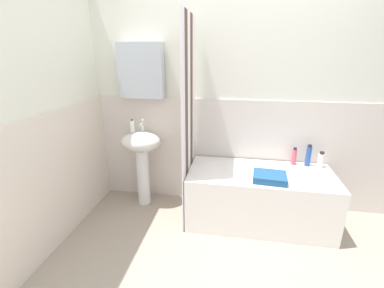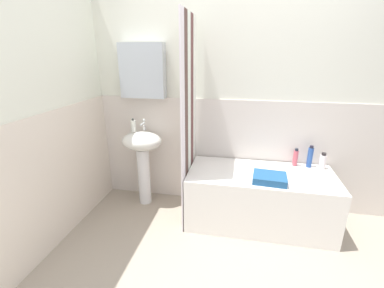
{
  "view_description": "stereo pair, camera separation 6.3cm",
  "coord_description": "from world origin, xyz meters",
  "px_view_note": "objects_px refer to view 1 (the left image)",
  "views": [
    {
      "loc": [
        -0.01,
        -1.54,
        1.67
      ],
      "look_at": [
        -0.41,
        0.81,
        0.83
      ],
      "focal_mm": 24.64,
      "sensor_mm": 36.0,
      "label": 1
    },
    {
      "loc": [
        0.05,
        -1.53,
        1.67
      ],
      "look_at": [
        -0.41,
        0.81,
        0.83
      ],
      "focal_mm": 24.64,
      "sensor_mm": 36.0,
      "label": 2
    }
  ],
  "objects_px": {
    "soap_dispenser": "(132,126)",
    "shampoo_bottle": "(321,160)",
    "lotion_bottle": "(308,156)",
    "sink": "(141,153)",
    "bathtub": "(259,197)",
    "conditioner_bottle": "(294,157)",
    "towel_folded": "(270,177)"
  },
  "relations": [
    {
      "from": "soap_dispenser",
      "to": "shampoo_bottle",
      "type": "bearing_deg",
      "value": 2.26
    },
    {
      "from": "lotion_bottle",
      "to": "sink",
      "type": "bearing_deg",
      "value": -176.45
    },
    {
      "from": "bathtub",
      "to": "shampoo_bottle",
      "type": "height_order",
      "value": "shampoo_bottle"
    },
    {
      "from": "sink",
      "to": "shampoo_bottle",
      "type": "bearing_deg",
      "value": 2.78
    },
    {
      "from": "sink",
      "to": "bathtub",
      "type": "distance_m",
      "value": 1.33
    },
    {
      "from": "bathtub",
      "to": "conditioner_bottle",
      "type": "height_order",
      "value": "conditioner_bottle"
    },
    {
      "from": "shampoo_bottle",
      "to": "towel_folded",
      "type": "bearing_deg",
      "value": -144.23
    },
    {
      "from": "sink",
      "to": "conditioner_bottle",
      "type": "distance_m",
      "value": 1.63
    },
    {
      "from": "shampoo_bottle",
      "to": "conditioner_bottle",
      "type": "relative_size",
      "value": 0.91
    },
    {
      "from": "towel_folded",
      "to": "shampoo_bottle",
      "type": "bearing_deg",
      "value": 35.77
    },
    {
      "from": "towel_folded",
      "to": "sink",
      "type": "bearing_deg",
      "value": 167.41
    },
    {
      "from": "shampoo_bottle",
      "to": "lotion_bottle",
      "type": "xyz_separation_m",
      "value": [
        -0.12,
        0.02,
        0.03
      ]
    },
    {
      "from": "soap_dispenser",
      "to": "lotion_bottle",
      "type": "distance_m",
      "value": 1.87
    },
    {
      "from": "shampoo_bottle",
      "to": "conditioner_bottle",
      "type": "bearing_deg",
      "value": 173.41
    },
    {
      "from": "lotion_bottle",
      "to": "conditioner_bottle",
      "type": "distance_m",
      "value": 0.14
    },
    {
      "from": "lotion_bottle",
      "to": "towel_folded",
      "type": "relative_size",
      "value": 0.78
    },
    {
      "from": "soap_dispenser",
      "to": "conditioner_bottle",
      "type": "distance_m",
      "value": 1.74
    },
    {
      "from": "sink",
      "to": "conditioner_bottle",
      "type": "bearing_deg",
      "value": 4.26
    },
    {
      "from": "conditioner_bottle",
      "to": "shampoo_bottle",
      "type": "bearing_deg",
      "value": -6.59
    },
    {
      "from": "sink",
      "to": "bathtub",
      "type": "bearing_deg",
      "value": -6.11
    },
    {
      "from": "soap_dispenser",
      "to": "bathtub",
      "type": "distance_m",
      "value": 1.52
    },
    {
      "from": "bathtub",
      "to": "conditioner_bottle",
      "type": "xyz_separation_m",
      "value": [
        0.35,
        0.26,
        0.36
      ]
    },
    {
      "from": "shampoo_bottle",
      "to": "towel_folded",
      "type": "distance_m",
      "value": 0.67
    },
    {
      "from": "conditioner_bottle",
      "to": "towel_folded",
      "type": "bearing_deg",
      "value": -124.22
    },
    {
      "from": "shampoo_bottle",
      "to": "soap_dispenser",
      "type": "bearing_deg",
      "value": -177.74
    },
    {
      "from": "bathtub",
      "to": "soap_dispenser",
      "type": "bearing_deg",
      "value": 173.74
    },
    {
      "from": "bathtub",
      "to": "shampoo_bottle",
      "type": "distance_m",
      "value": 0.74
    },
    {
      "from": "bathtub",
      "to": "towel_folded",
      "type": "relative_size",
      "value": 4.77
    },
    {
      "from": "soap_dispenser",
      "to": "lotion_bottle",
      "type": "xyz_separation_m",
      "value": [
        1.85,
        0.1,
        -0.26
      ]
    },
    {
      "from": "soap_dispenser",
      "to": "shampoo_bottle",
      "type": "xyz_separation_m",
      "value": [
        1.97,
        0.08,
        -0.29
      ]
    },
    {
      "from": "sink",
      "to": "lotion_bottle",
      "type": "distance_m",
      "value": 1.76
    },
    {
      "from": "sink",
      "to": "towel_folded",
      "type": "distance_m",
      "value": 1.37
    }
  ]
}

